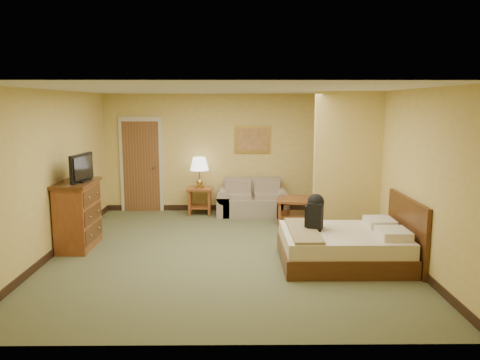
{
  "coord_description": "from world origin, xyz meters",
  "views": [
    {
      "loc": [
        0.15,
        -7.35,
        2.39
      ],
      "look_at": [
        0.22,
        0.6,
        1.08
      ],
      "focal_mm": 35.0,
      "sensor_mm": 36.0,
      "label": 1
    }
  ],
  "objects_px": {
    "coffee_table": "(298,205)",
    "dresser": "(78,214)",
    "bed": "(347,246)",
    "loveseat": "(253,203)"
  },
  "relations": [
    {
      "from": "coffee_table",
      "to": "dresser",
      "type": "relative_size",
      "value": 0.81
    },
    {
      "from": "coffee_table",
      "to": "bed",
      "type": "distance_m",
      "value": 2.49
    },
    {
      "from": "coffee_table",
      "to": "bed",
      "type": "xyz_separation_m",
      "value": [
        0.43,
        -2.45,
        -0.09
      ]
    },
    {
      "from": "loveseat",
      "to": "dresser",
      "type": "distance_m",
      "value": 3.8
    },
    {
      "from": "loveseat",
      "to": "dresser",
      "type": "height_order",
      "value": "dresser"
    },
    {
      "from": "coffee_table",
      "to": "dresser",
      "type": "distance_m",
      "value": 4.2
    },
    {
      "from": "coffee_table",
      "to": "dresser",
      "type": "height_order",
      "value": "dresser"
    },
    {
      "from": "loveseat",
      "to": "bed",
      "type": "height_order",
      "value": "bed"
    },
    {
      "from": "coffee_table",
      "to": "loveseat",
      "type": "bearing_deg",
      "value": 141.19
    },
    {
      "from": "loveseat",
      "to": "bed",
      "type": "bearing_deg",
      "value": -67.47
    }
  ]
}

